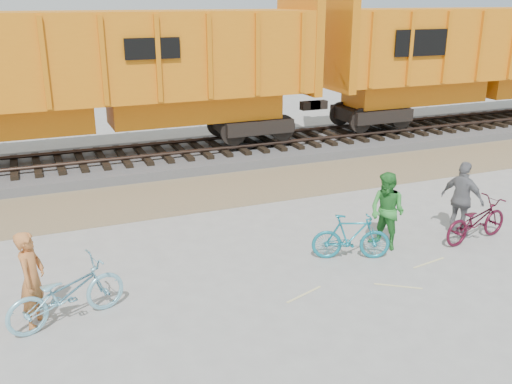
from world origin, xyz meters
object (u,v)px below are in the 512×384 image
hopper_car_center (97,74)px  hopper_car_right (481,56)px  bicycle_maroon (476,220)px  bicycle_teal (351,237)px  person_man (387,211)px  bicycle_blue (66,293)px  person_solo (32,279)px  person_woman (462,199)px

hopper_car_center → hopper_car_right: size_ratio=1.00×
bicycle_maroon → bicycle_teal: bearing=77.0°
hopper_car_right → person_man: hopper_car_right is taller
hopper_car_right → bicycle_blue: hopper_car_right is taller
hopper_car_right → bicycle_teal: size_ratio=8.55×
person_solo → bicycle_blue: bearing=-78.4°
person_man → person_woman: 1.99m
hopper_car_center → bicycle_blue: size_ratio=6.90×
hopper_car_right → person_man: (-10.24, -8.58, -2.16)m
person_solo → person_man: bearing=-63.9°
bicycle_blue → person_man: 6.73m
hopper_car_right → bicycle_blue: 19.38m
bicycle_blue → bicycle_maroon: bicycle_blue is taller
bicycle_maroon → person_woman: bearing=5.8°
bicycle_teal → person_solo: person_solo is taller
bicycle_maroon → person_solo: (-9.29, 0.06, 0.35)m
hopper_car_center → person_solo: bearing=-105.2°
bicycle_blue → person_woman: bearing=-103.9°
person_solo → bicycle_maroon: bearing=-67.5°
hopper_car_right → person_solo: hopper_car_right is taller
bicycle_blue → person_woman: (8.69, 0.44, 0.34)m
hopper_car_center → person_man: (4.76, -8.58, -2.16)m
bicycle_teal → bicycle_maroon: size_ratio=0.88×
bicycle_maroon → person_woman: (-0.10, 0.40, 0.39)m
bicycle_teal → person_solo: 6.21m
hopper_car_center → person_woman: 11.17m
hopper_car_right → bicycle_blue: (-16.94, -9.08, -2.47)m
bicycle_teal → person_woman: size_ratio=0.94×
bicycle_maroon → hopper_car_center: bearing=28.9°
person_solo → person_man: person_man is taller
hopper_car_center → bicycle_maroon: size_ratio=7.56×
bicycle_blue → bicycle_maroon: size_ratio=1.10×
bicycle_teal → person_man: bearing=-56.4°
bicycle_blue → person_man: size_ratio=1.19×
person_solo → person_woman: person_woman is taller
hopper_car_center → person_solo: (-2.44, -8.98, -2.17)m
hopper_car_center → bicycle_teal: hopper_car_center is taller
bicycle_maroon → person_man: bearing=69.4°
hopper_car_center → hopper_car_right: same height
person_man → person_woman: bearing=67.5°
bicycle_blue → person_solo: size_ratio=1.21×
bicycle_teal → bicycle_maroon: (3.09, -0.26, -0.01)m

